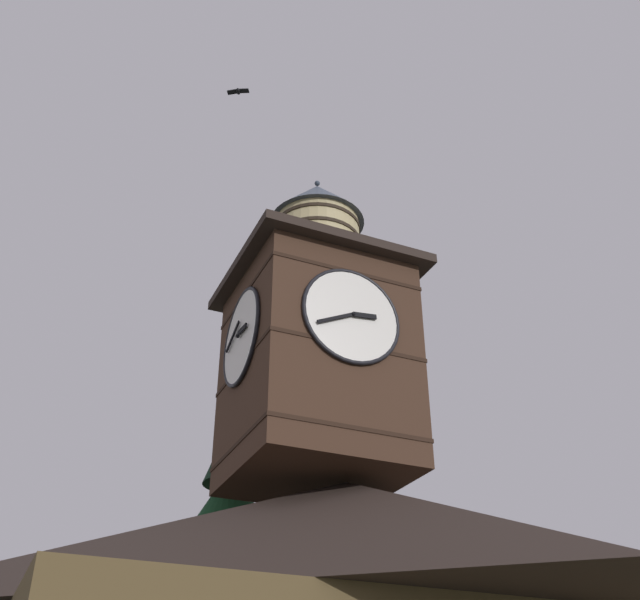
# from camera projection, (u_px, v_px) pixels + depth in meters

# --- Properties ---
(clock_tower) EXTENTS (4.69, 4.69, 9.11)m
(clock_tower) POSITION_uv_depth(u_px,v_px,m) (316.00, 342.00, 19.87)
(clock_tower) COLOR #422B1E
(clock_tower) RESTS_ON building_main
(moon) EXTENTS (2.10, 2.10, 2.10)m
(moon) POSITION_uv_depth(u_px,v_px,m) (345.00, 557.00, 58.09)
(moon) COLOR silver
(flying_bird_high) EXTENTS (0.73, 0.54, 0.15)m
(flying_bird_high) POSITION_uv_depth(u_px,v_px,m) (238.00, 91.00, 25.94)
(flying_bird_high) COLOR black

